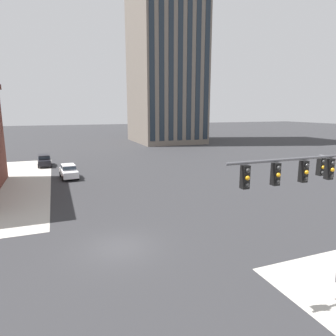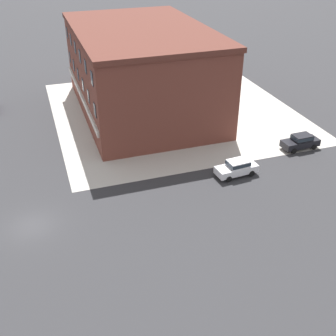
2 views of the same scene
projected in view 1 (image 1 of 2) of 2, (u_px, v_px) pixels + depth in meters
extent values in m
plane|color=#2D2D30|center=(119.00, 247.00, 17.90)|extent=(320.00, 320.00, 0.00)
cylinder|color=#4C4C51|center=(296.00, 159.00, 11.87)|extent=(6.61, 0.12, 0.12)
cylinder|color=#4C4C51|center=(336.00, 158.00, 13.92)|extent=(0.11, 1.80, 0.11)
cube|color=black|center=(329.00, 169.00, 12.64)|extent=(0.28, 0.28, 0.90)
sphere|color=#282828|center=(333.00, 163.00, 12.44)|extent=(0.18, 0.18, 0.18)
sphere|color=orange|center=(332.00, 170.00, 12.49)|extent=(0.18, 0.18, 0.18)
sphere|color=#282828|center=(332.00, 176.00, 12.55)|extent=(0.18, 0.18, 0.18)
cube|color=black|center=(303.00, 171.00, 12.13)|extent=(0.28, 0.28, 0.90)
sphere|color=#282828|center=(307.00, 165.00, 11.93)|extent=(0.18, 0.18, 0.18)
sphere|color=orange|center=(306.00, 172.00, 11.99)|extent=(0.18, 0.18, 0.18)
sphere|color=#282828|center=(306.00, 179.00, 12.04)|extent=(0.18, 0.18, 0.18)
cube|color=black|center=(275.00, 174.00, 11.63)|extent=(0.28, 0.28, 0.90)
sphere|color=#282828|center=(279.00, 168.00, 11.42)|extent=(0.18, 0.18, 0.18)
sphere|color=orange|center=(278.00, 175.00, 11.48)|extent=(0.18, 0.18, 0.18)
sphere|color=#282828|center=(278.00, 182.00, 11.53)|extent=(0.18, 0.18, 0.18)
cube|color=black|center=(245.00, 177.00, 11.12)|extent=(0.28, 0.28, 0.90)
sphere|color=#282828|center=(248.00, 171.00, 10.92)|extent=(0.18, 0.18, 0.18)
sphere|color=orange|center=(248.00, 178.00, 10.97)|extent=(0.18, 0.18, 0.18)
sphere|color=#282828|center=(247.00, 185.00, 11.03)|extent=(0.18, 0.18, 0.18)
cube|color=black|center=(320.00, 167.00, 14.76)|extent=(0.28, 0.28, 0.90)
sphere|color=#282828|center=(324.00, 162.00, 14.56)|extent=(0.18, 0.18, 0.18)
sphere|color=orange|center=(323.00, 167.00, 14.62)|extent=(0.18, 0.18, 0.18)
sphere|color=#282828|center=(323.00, 173.00, 14.67)|extent=(0.18, 0.18, 0.18)
cube|color=silver|center=(69.00, 173.00, 35.99)|extent=(2.12, 4.53, 0.76)
cube|color=silver|center=(68.00, 167.00, 35.99)|extent=(1.67, 2.23, 0.60)
cube|color=#232D38|center=(68.00, 167.00, 35.99)|extent=(1.71, 2.32, 0.40)
cylinder|color=black|center=(78.00, 177.00, 35.22)|extent=(0.27, 0.66, 0.64)
cylinder|color=black|center=(63.00, 179.00, 34.50)|extent=(0.27, 0.66, 0.64)
cylinder|color=black|center=(74.00, 173.00, 37.62)|extent=(0.27, 0.66, 0.64)
cylinder|color=black|center=(61.00, 174.00, 36.91)|extent=(0.27, 0.66, 0.64)
cube|color=black|center=(44.00, 161.00, 43.77)|extent=(1.92, 4.46, 0.76)
cube|color=black|center=(44.00, 157.00, 43.78)|extent=(1.57, 2.17, 0.60)
cube|color=#232D38|center=(44.00, 157.00, 43.78)|extent=(1.61, 2.26, 0.40)
cylinder|color=black|center=(51.00, 165.00, 42.94)|extent=(0.24, 0.65, 0.64)
cylinder|color=black|center=(39.00, 166.00, 42.29)|extent=(0.24, 0.65, 0.64)
cylinder|color=black|center=(50.00, 162.00, 45.40)|extent=(0.24, 0.65, 0.64)
cylinder|color=black|center=(39.00, 163.00, 44.75)|extent=(0.24, 0.65, 0.64)
cube|color=#70665B|center=(165.00, 12.00, 72.19)|extent=(15.64, 19.43, 63.58)
cube|color=#1E2833|center=(190.00, 0.00, 64.04)|extent=(1.20, 0.10, 61.03)
cube|color=#1E2833|center=(199.00, 1.00, 64.83)|extent=(1.20, 0.10, 61.03)
cube|color=#1E2833|center=(208.00, 3.00, 65.61)|extent=(1.20, 0.10, 61.03)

